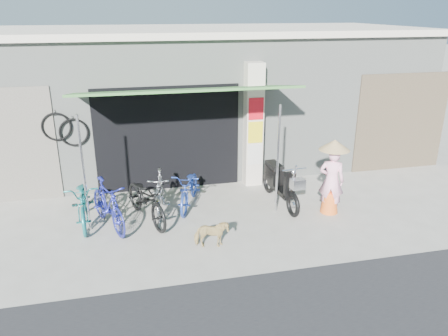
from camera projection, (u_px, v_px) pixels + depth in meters
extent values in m
plane|color=#A6A196|center=(245.00, 231.00, 8.66)|extent=(80.00, 80.00, 0.00)
cube|color=gray|center=(200.00, 96.00, 12.72)|extent=(12.00, 5.00, 3.50)
cube|color=beige|center=(198.00, 30.00, 12.09)|extent=(12.30, 5.30, 0.16)
cube|color=black|center=(168.00, 139.00, 10.34)|extent=(3.40, 0.06, 2.50)
cube|color=black|center=(169.00, 166.00, 10.59)|extent=(3.06, 0.04, 1.10)
torus|color=black|center=(74.00, 132.00, 9.76)|extent=(0.65, 0.05, 0.65)
cylinder|color=silver|center=(72.00, 118.00, 9.67)|extent=(0.02, 0.02, 0.12)
torus|color=black|center=(56.00, 127.00, 9.63)|extent=(0.65, 0.05, 0.65)
cylinder|color=silver|center=(55.00, 112.00, 9.54)|extent=(0.02, 0.02, 0.12)
cube|color=beige|center=(253.00, 125.00, 10.56)|extent=(0.42, 0.42, 3.00)
cube|color=red|center=(256.00, 109.00, 10.20)|extent=(0.36, 0.02, 0.52)
cube|color=yellow|center=(255.00, 132.00, 10.40)|extent=(0.36, 0.02, 0.52)
cube|color=beige|center=(255.00, 155.00, 10.59)|extent=(0.36, 0.02, 0.50)
cube|color=#34672E|center=(184.00, 90.00, 9.10)|extent=(4.60, 1.88, 0.35)
cylinder|color=silver|center=(84.00, 175.00, 8.31)|extent=(0.05, 0.05, 2.36)
cylinder|color=silver|center=(278.00, 160.00, 9.12)|extent=(0.05, 0.05, 2.36)
cube|color=brown|center=(401.00, 122.00, 11.62)|extent=(2.60, 0.06, 2.60)
imported|color=#176B6B|center=(83.00, 202.00, 8.86)|extent=(0.77, 1.84, 0.94)
imported|color=navy|center=(108.00, 205.00, 8.65)|extent=(1.06, 1.72, 1.00)
imported|color=black|center=(146.00, 199.00, 8.95)|extent=(1.23, 1.94, 0.96)
imported|color=#B0B0B5|center=(160.00, 193.00, 9.30)|extent=(0.66, 1.60, 0.93)
imported|color=#223E9F|center=(190.00, 188.00, 9.61)|extent=(1.10, 1.75, 0.87)
imported|color=tan|center=(211.00, 234.00, 8.00)|extent=(0.67, 0.37, 0.54)
torus|color=black|center=(293.00, 205.00, 9.19)|extent=(0.13, 0.55, 0.55)
torus|color=black|center=(268.00, 182.00, 10.40)|extent=(0.13, 0.55, 0.55)
cube|color=black|center=(280.00, 189.00, 9.77)|extent=(0.30, 1.00, 0.10)
cube|color=black|center=(274.00, 174.00, 10.01)|extent=(0.31, 0.59, 0.35)
cube|color=black|center=(274.00, 165.00, 9.94)|extent=(0.29, 0.59, 0.09)
cube|color=black|center=(290.00, 185.00, 9.25)|extent=(0.23, 0.12, 0.58)
cylinder|color=silver|center=(294.00, 169.00, 8.95)|extent=(0.54, 0.07, 0.03)
cube|color=silver|center=(298.00, 184.00, 8.87)|extent=(0.28, 0.23, 0.21)
imported|color=#FFABC8|center=(331.00, 181.00, 9.24)|extent=(0.63, 0.56, 1.46)
cone|color=orange|center=(329.00, 202.00, 9.41)|extent=(0.38, 0.38, 0.46)
cone|color=tan|center=(335.00, 145.00, 8.96)|extent=(0.64, 0.64, 0.22)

